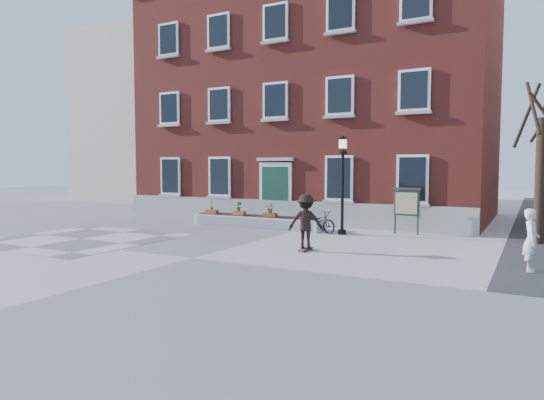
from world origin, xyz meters
The scene contains 11 objects.
ground centered at (0.00, 0.00, 0.00)m, with size 100.00×100.00×0.00m, color #9D9DA0.
checker_patch centered at (-6.00, 1.00, 0.01)m, with size 6.00×6.00×0.01m, color #5C5C5F.
distant_building centered at (-18.00, 20.00, 6.50)m, with size 10.00×12.00×13.00m, color beige.
bicycle centered at (1.06, 6.91, 0.46)m, with size 0.61×1.74×0.92m, color black.
bystander centered at (8.81, 2.78, 0.82)m, with size 0.59×0.39×1.63m, color silver.
brick_building centered at (-2.00, 13.98, 6.30)m, with size 18.40×10.85×12.60m.
planter_assembly centered at (-1.99, 7.18, 0.31)m, with size 6.20×1.12×1.15m.
bare_tree centered at (9.01, 8.01, 2.79)m, with size 1.83×1.83×6.16m.
lamp_post centered at (2.13, 6.86, 2.54)m, with size 0.40×0.40×3.93m.
notice_board centered at (4.37, 8.10, 1.26)m, with size 1.10×0.16×1.87m.
skateboarder centered at (2.41, 2.78, 0.95)m, with size 1.27×0.96×1.83m.
Camera 1 is at (8.88, -11.33, 2.72)m, focal length 32.00 mm.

